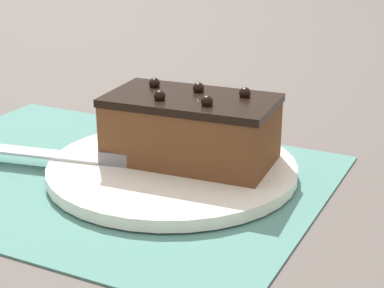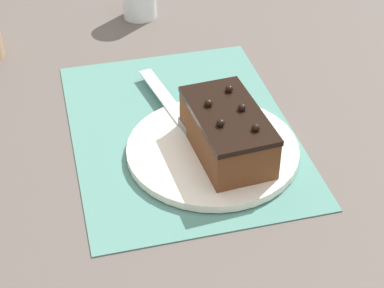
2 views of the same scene
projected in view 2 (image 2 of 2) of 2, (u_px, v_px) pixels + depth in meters
The scene contains 5 objects.
ground_plane at pixel (181, 131), 1.01m from camera, with size 3.00×3.00×0.00m, color #544C47.
placemat_woven at pixel (181, 130), 1.01m from camera, with size 0.46×0.34×0.00m, color slate.
cake_plate at pixel (213, 150), 0.96m from camera, with size 0.26×0.26×0.01m.
chocolate_cake at pixel (227, 131), 0.93m from camera, with size 0.18×0.11×0.08m.
serving_knife at pixel (183, 120), 1.00m from camera, with size 0.25×0.07×0.01m.
Camera 2 is at (0.79, -0.18, 0.61)m, focal length 60.00 mm.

